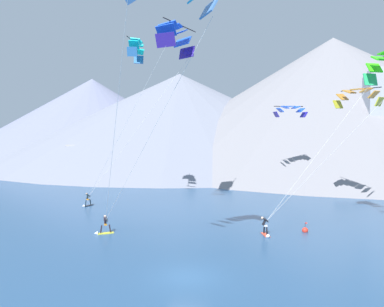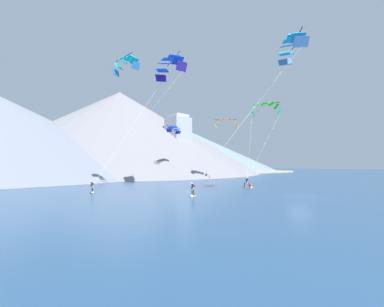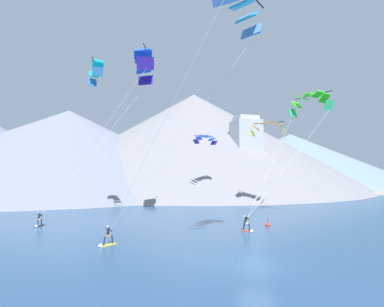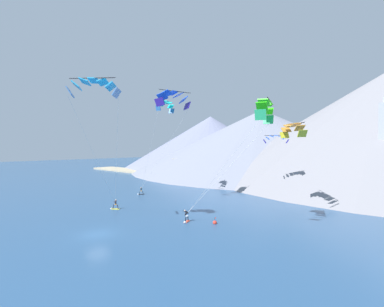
{
  "view_description": "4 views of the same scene",
  "coord_description": "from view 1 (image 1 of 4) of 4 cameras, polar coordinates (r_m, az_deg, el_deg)",
  "views": [
    {
      "loc": [
        5.29,
        -22.53,
        9.15
      ],
      "look_at": [
        -3.55,
        17.39,
        6.85
      ],
      "focal_mm": 35.0,
      "sensor_mm": 36.0,
      "label": 1
    },
    {
      "loc": [
        -30.09,
        -14.58,
        3.83
      ],
      "look_at": [
        0.2,
        19.62,
        5.75
      ],
      "focal_mm": 24.0,
      "sensor_mm": 36.0,
      "label": 2
    },
    {
      "loc": [
        -9.42,
        -18.65,
        6.33
      ],
      "look_at": [
        -1.16,
        12.02,
        8.23
      ],
      "focal_mm": 28.0,
      "sensor_mm": 36.0,
      "label": 3
    },
    {
      "loc": [
        29.03,
        -15.59,
        10.52
      ],
      "look_at": [
        2.3,
        14.69,
        9.59
      ],
      "focal_mm": 24.0,
      "sensor_mm": 36.0,
      "label": 4
    }
  ],
  "objects": [
    {
      "name": "parafoil_kite_distant_high_outer",
      "position": [
        47.68,
        23.94,
        8.11
      ],
      "size": [
        5.15,
        4.57,
        2.22
      ],
      "color": "gold"
    },
    {
      "name": "mountain_peak_east_shoulder",
      "position": [
        133.0,
        -14.89,
        5.07
      ],
      "size": [
        91.46,
        91.46,
        27.42
      ],
      "color": "slate",
      "rests_on": "ground"
    },
    {
      "name": "shore_building_quay_east",
      "position": [
        79.45,
        5.09,
        -0.88
      ],
      "size": [
        6.06,
        4.74,
        6.97
      ],
      "color": "beige",
      "rests_on": "ground"
    },
    {
      "name": "kitesurfer_near_lead",
      "position": [
        48.61,
        -15.76,
        -7.18
      ],
      "size": [
        0.87,
        1.78,
        1.7
      ],
      "color": "black",
      "rests_on": "ground"
    },
    {
      "name": "parafoil_kite_near_lead",
      "position": [
        43.73,
        -2.68,
        17.31
      ],
      "size": [
        13.22,
        7.5,
        19.84
      ],
      "color": "#2F1C8C"
    },
    {
      "name": "mountain_peak_central_summit",
      "position": [
        116.98,
        20.55,
        7.46
      ],
      "size": [
        121.94,
        121.94,
        36.47
      ],
      "color": "gray",
      "rests_on": "ground"
    },
    {
      "name": "ground_plane",
      "position": [
        24.88,
        -0.72,
        -18.35
      ],
      "size": [
        400.0,
        400.0,
        0.0
      ],
      "primitive_type": "plane",
      "color": "navy"
    },
    {
      "name": "parafoil_kite_distant_low_drift",
      "position": [
        48.68,
        -8.47,
        15.65
      ],
      "size": [
        2.3,
        5.43,
        2.47
      ],
      "color": "#2D6AAB"
    },
    {
      "name": "kitesurfer_mid_center",
      "position": [
        34.42,
        11.17,
        -11.34
      ],
      "size": [
        0.95,
        1.77,
        1.75
      ],
      "color": "#E54C33",
      "rests_on": "ground"
    },
    {
      "name": "race_marker_buoy",
      "position": [
        36.62,
        16.85,
        -11.13
      ],
      "size": [
        0.56,
        0.56,
        1.02
      ],
      "color": "red",
      "rests_on": "ground"
    },
    {
      "name": "mountain_peak_west_ridge",
      "position": [
        118.06,
        -1.87,
        5.44
      ],
      "size": [
        114.35,
        114.35,
        27.47
      ],
      "color": "gray",
      "rests_on": "ground"
    },
    {
      "name": "kitesurfer_near_trail",
      "position": [
        35.39,
        -13.39,
        -11.01
      ],
      "size": [
        1.67,
        1.3,
        1.73
      ],
      "color": "yellow",
      "rests_on": "ground"
    },
    {
      "name": "shore_building_quay_west",
      "position": [
        85.48,
        -15.66,
        -0.85
      ],
      "size": [
        7.46,
        5.08,
        6.53
      ],
      "color": "silver",
      "rests_on": "ground"
    },
    {
      "name": "parafoil_kite_distant_mid_solo",
      "position": [
        57.15,
        14.73,
        6.44
      ],
      "size": [
        5.06,
        3.17,
        1.73
      ],
      "color": "navy"
    },
    {
      "name": "shore_building_harbour_front",
      "position": [
        80.74,
        24.41,
        -1.99
      ],
      "size": [
        9.27,
        7.16,
        4.44
      ],
      "color": "beige",
      "rests_on": "ground"
    },
    {
      "name": "shore_building_promenade_mid",
      "position": [
        80.89,
        -1.85,
        -1.71
      ],
      "size": [
        6.06,
        5.1,
        4.39
      ],
      "color": "#B7AD9E",
      "rests_on": "ground"
    },
    {
      "name": "shoreline_strip",
      "position": [
        74.67,
        8.35,
        -3.59
      ],
      "size": [
        180.0,
        10.0,
        0.7
      ],
      "primitive_type": "cube",
      "color": "tan",
      "rests_on": "ground"
    }
  ]
}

